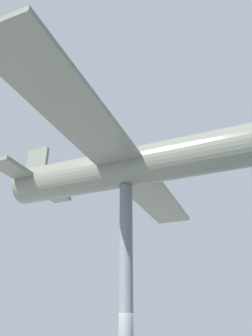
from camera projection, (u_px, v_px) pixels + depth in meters
support_pylon_central at (126, 279)px, 11.65m from camera, size 0.51×0.51×7.24m
suspended_airplane at (131, 167)px, 13.56m from camera, size 15.58×12.29×2.70m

